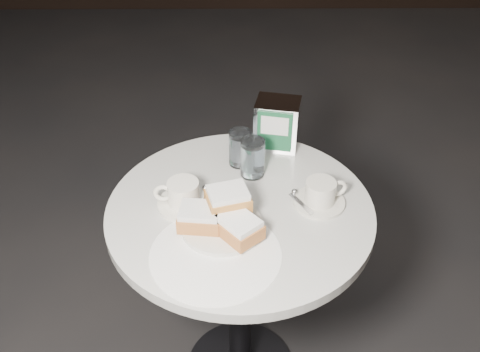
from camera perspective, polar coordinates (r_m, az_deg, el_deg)
name	(u,v)px	position (r m, az deg, el deg)	size (l,w,h in m)	color
cafe_table	(240,259)	(1.53, 0.01, -8.90)	(0.70, 0.70, 0.74)	black
sugar_spill	(216,254)	(1.27, -2.62, -8.33)	(0.31, 0.31, 0.00)	white
beignet_plate	(222,218)	(1.31, -1.92, -4.53)	(0.27, 0.27, 0.10)	silver
coffee_cup_left	(183,195)	(1.39, -6.09, -2.08)	(0.15, 0.14, 0.07)	white
coffee_cup_right	(320,194)	(1.40, 8.58, -1.96)	(0.17, 0.17, 0.07)	silver
water_glass_left	(240,148)	(1.52, 0.02, 2.96)	(0.07, 0.07, 0.11)	white
water_glass_right	(253,158)	(1.48, 1.35, 1.90)	(0.09, 0.09, 0.11)	white
napkin_dispenser	(277,124)	(1.59, 3.98, 5.59)	(0.14, 0.13, 0.15)	white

